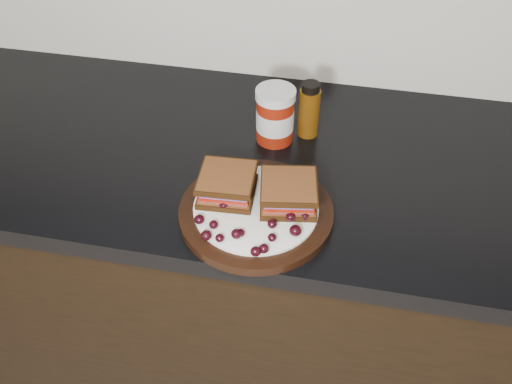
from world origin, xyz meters
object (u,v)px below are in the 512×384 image
sandwich_left (227,184)px  oil_bottle (309,109)px  plate (256,213)px  condiment_jar (275,115)px

sandwich_left → oil_bottle: size_ratio=0.81×
plate → condiment_jar: 0.24m
plate → condiment_jar: condiment_jar is taller
plate → sandwich_left: sandwich_left is taller
plate → oil_bottle: size_ratio=2.27×
plate → sandwich_left: size_ratio=2.79×
condiment_jar → sandwich_left: bearing=-103.7°
sandwich_left → condiment_jar: size_ratio=0.84×
plate → sandwich_left: bearing=158.4°
sandwich_left → condiment_jar: 0.22m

